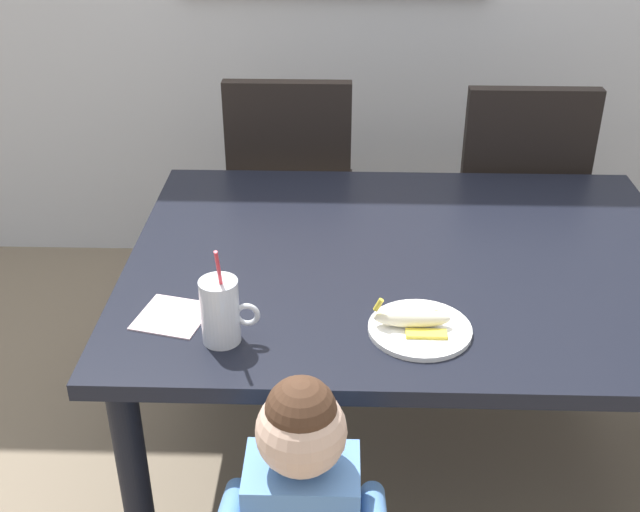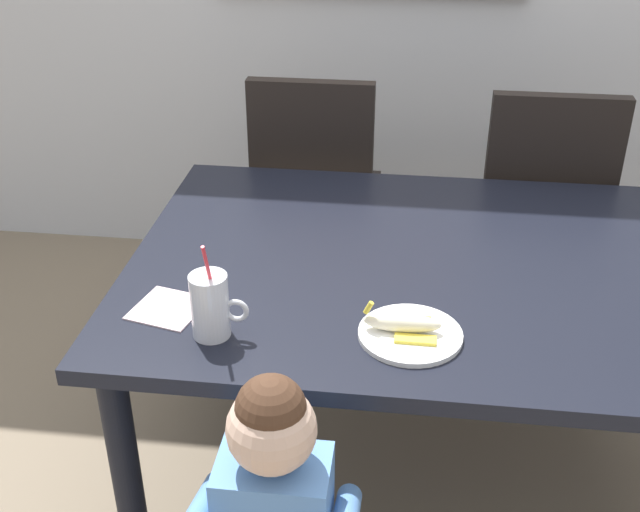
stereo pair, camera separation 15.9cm
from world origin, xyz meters
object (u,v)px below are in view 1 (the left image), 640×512
Objects in this scene: paper_napkin at (172,316)px; dining_table at (408,283)px; toddler_standing at (302,509)px; milk_cup at (221,314)px; dining_chair_right at (514,195)px; snack_plate at (418,329)px; peeled_banana at (413,319)px; dining_chair_left at (291,186)px.

dining_table is at bearing 27.90° from paper_napkin.
toddler_standing is 0.44m from milk_cup.
dining_chair_right is 1.44m from paper_napkin.
toddler_standing is at bearing -51.45° from paper_napkin.
snack_plate is at bearing 6.06° from milk_cup.
dining_chair_right reaches higher than peeled_banana.
dining_chair_right is at bearing 64.96° from toddler_standing.
milk_cup reaches higher than toddler_standing.
dining_chair_right is (0.78, -0.05, 0.00)m from dining_chair_left.
dining_chair_left is 5.58× the size of peeled_banana.
toddler_standing is at bearing 94.34° from dining_chair_left.
dining_chair_right reaches higher than milk_cup.
peeled_banana is at bearing -92.81° from dining_table.
dining_chair_left is at bearing 114.30° from dining_table.
dining_chair_left reaches higher than peeled_banana.
dining_chair_left reaches higher than toddler_standing.
snack_plate is (-0.43, -1.08, 0.17)m from dining_chair_right.
dining_chair_left is 3.89× the size of milk_cup.
milk_cup is 0.44m from snack_plate.
peeled_banana is (0.42, 0.05, -0.04)m from milk_cup.
dining_chair_left is 1.12m from paper_napkin.
snack_plate is 0.03m from peeled_banana.
dining_chair_left and dining_chair_right have the same top height.
milk_cup is at bearing -34.11° from paper_napkin.
dining_table is 9.68× the size of paper_napkin.
dining_chair_right is 1.58m from toddler_standing.
dining_chair_right is 4.17× the size of snack_plate.
dining_chair_left is at bearing 79.48° from paper_napkin.
milk_cup is at bearing 52.71° from dining_chair_right.
milk_cup is 1.44× the size of peeled_banana.
snack_plate is (0.24, 0.35, 0.19)m from toddler_standing.
snack_plate reaches higher than paper_napkin.
dining_chair_left is 1.49m from toddler_standing.
peeled_banana is at bearing 6.72° from milk_cup.
dining_table is at bearing 41.53° from milk_cup.
snack_plate is 1.34× the size of peeled_banana.
dining_chair_right is at bearing 68.34° from snack_plate.
toddler_standing is 0.47m from snack_plate.
milk_cup is at bearing -173.28° from peeled_banana.
snack_plate is at bearing -90.66° from dining_table.
dining_table is 1.73× the size of toddler_standing.
dining_table is 1.51× the size of dining_chair_left.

